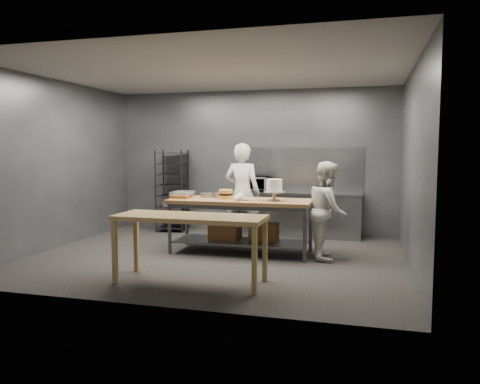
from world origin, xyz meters
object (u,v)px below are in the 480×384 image
object	(u,v)px
near_counter	(190,222)
microwave	(256,184)
layer_cake	(226,194)
work_table	(241,220)
chef_right	(327,210)
speed_rack	(172,191)
chef_behind	(242,193)
frosted_cake_stand	(274,187)

from	to	relation	value
near_counter	microwave	distance (m)	3.68
microwave	layer_cake	xyz separation A→B (m)	(-0.10, -1.80, -0.05)
work_table	chef_right	size ratio (longest dim) A/B	1.52
speed_rack	chef_behind	xyz separation A→B (m)	(1.81, -0.92, 0.08)
chef_behind	layer_cake	size ratio (longest dim) A/B	7.91
microwave	speed_rack	bearing A→B (deg)	-177.50
speed_rack	layer_cake	size ratio (longest dim) A/B	7.36
work_table	layer_cake	world-z (taller)	layer_cake
chef_behind	chef_right	xyz separation A→B (m)	(1.64, -0.80, -0.15)
frosted_cake_stand	chef_right	bearing A→B (deg)	5.27
chef_behind	layer_cake	world-z (taller)	chef_behind
work_table	speed_rack	bearing A→B (deg)	139.53
speed_rack	work_table	bearing A→B (deg)	-40.47
microwave	frosted_cake_stand	size ratio (longest dim) A/B	1.52
near_counter	frosted_cake_stand	world-z (taller)	frosted_cake_stand
near_counter	chef_right	size ratio (longest dim) A/B	1.27
near_counter	layer_cake	xyz separation A→B (m)	(-0.08, 1.87, 0.19)
near_counter	chef_behind	size ratio (longest dim) A/B	1.06
microwave	layer_cake	world-z (taller)	microwave
near_counter	layer_cake	distance (m)	1.88
chef_behind	microwave	size ratio (longest dim) A/B	3.47
work_table	chef_behind	distance (m)	0.89
chef_behind	microwave	distance (m)	1.01
work_table	chef_behind	size ratio (longest dim) A/B	1.28
near_counter	frosted_cake_stand	xyz separation A→B (m)	(0.78, 1.79, 0.33)
layer_cake	chef_behind	bearing A→B (deg)	84.30
chef_right	speed_rack	bearing A→B (deg)	55.73
microwave	work_table	bearing A→B (deg)	-84.65
chef_behind	layer_cake	distance (m)	0.80
work_table	chef_right	distance (m)	1.47
near_counter	microwave	xyz separation A→B (m)	(0.02, 3.67, 0.24)
work_table	frosted_cake_stand	size ratio (longest dim) A/B	6.72
microwave	layer_cake	bearing A→B (deg)	-93.21
frosted_cake_stand	layer_cake	xyz separation A→B (m)	(-0.86, 0.08, -0.15)
chef_behind	microwave	world-z (taller)	chef_behind
work_table	frosted_cake_stand	bearing A→B (deg)	-8.91
speed_rack	chef_behind	distance (m)	2.04
work_table	chef_behind	bearing A→B (deg)	103.51
speed_rack	frosted_cake_stand	distance (m)	3.17
chef_right	microwave	size ratio (longest dim) A/B	2.91
speed_rack	chef_right	size ratio (longest dim) A/B	1.11
near_counter	chef_right	world-z (taller)	chef_right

